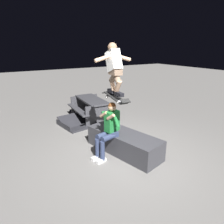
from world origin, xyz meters
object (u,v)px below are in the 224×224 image
object	(u,v)px
person_sitting_on_ledge	(109,127)
picnic_table_back	(92,105)
skater_airborne	(114,66)
kicker_ramp	(76,124)
ledge_box_main	(124,142)
skateboard	(115,97)

from	to	relation	value
person_sitting_on_ledge	picnic_table_back	distance (m)	2.86
skater_airborne	kicker_ramp	xyz separation A→B (m)	(2.34, 0.06, -2.12)
person_sitting_on_ledge	skater_airborne	world-z (taller)	skater_airborne
ledge_box_main	skater_airborne	bearing A→B (deg)	87.67
kicker_ramp	ledge_box_main	bearing A→B (deg)	-171.48
ledge_box_main	person_sitting_on_ledge	bearing A→B (deg)	87.65
skater_airborne	kicker_ramp	world-z (taller)	skater_airborne
skateboard	skater_airborne	distance (m)	0.69
ledge_box_main	picnic_table_back	world-z (taller)	picnic_table_back
skater_airborne	picnic_table_back	bearing A→B (deg)	-14.82
ledge_box_main	skater_airborne	world-z (taller)	skater_airborne
person_sitting_on_ledge	kicker_ramp	xyz separation A→B (m)	(2.33, -0.08, -0.70)
picnic_table_back	ledge_box_main	bearing A→B (deg)	171.00
person_sitting_on_ledge	skateboard	bearing A→B (deg)	-114.30
ledge_box_main	kicker_ramp	xyz separation A→B (m)	(2.35, 0.35, -0.20)
kicker_ramp	picnic_table_back	distance (m)	0.98
ledge_box_main	picnic_table_back	xyz separation A→B (m)	(2.74, -0.43, 0.24)
kicker_ramp	skater_airborne	bearing A→B (deg)	-178.43
skateboard	kicker_ramp	distance (m)	2.79
person_sitting_on_ledge	skateboard	size ratio (longest dim) A/B	1.32
kicker_ramp	picnic_table_back	bearing A→B (deg)	-63.82
picnic_table_back	skateboard	bearing A→B (deg)	165.40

